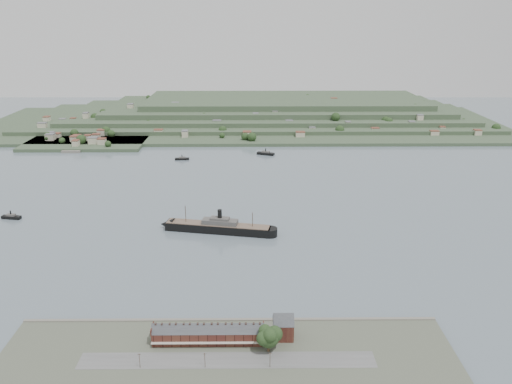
{
  "coord_description": "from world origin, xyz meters",
  "views": [
    {
      "loc": [
        11.91,
        -377.27,
        155.87
      ],
      "look_at": [
        15.41,
        30.0,
        11.03
      ],
      "focal_mm": 35.0,
      "sensor_mm": 36.0,
      "label": 1
    }
  ],
  "objects_px": {
    "steamship": "(215,227)",
    "gabled_building": "(283,326)",
    "terrace_row": "(208,334)",
    "fig_tree": "(269,337)",
    "tugboat": "(11,217)"
  },
  "relations": [
    {
      "from": "terrace_row",
      "to": "gabled_building",
      "type": "distance_m",
      "value": 37.74
    },
    {
      "from": "gabled_building",
      "to": "steamship",
      "type": "height_order",
      "value": "steamship"
    },
    {
      "from": "steamship",
      "to": "fig_tree",
      "type": "bearing_deg",
      "value": -76.11
    },
    {
      "from": "steamship",
      "to": "gabled_building",
      "type": "bearing_deg",
      "value": -72.02
    },
    {
      "from": "tugboat",
      "to": "gabled_building",
      "type": "bearing_deg",
      "value": -37.53
    },
    {
      "from": "gabled_building",
      "to": "steamship",
      "type": "distance_m",
      "value": 141.7
    },
    {
      "from": "terrace_row",
      "to": "steamship",
      "type": "distance_m",
      "value": 138.91
    },
    {
      "from": "tugboat",
      "to": "fig_tree",
      "type": "bearing_deg",
      "value": -40.53
    },
    {
      "from": "tugboat",
      "to": "steamship",
      "type": "bearing_deg",
      "value": -9.25
    },
    {
      "from": "terrace_row",
      "to": "steamship",
      "type": "xyz_separation_m",
      "value": [
        -6.23,
        138.75,
        -2.79
      ]
    },
    {
      "from": "gabled_building",
      "to": "tugboat",
      "type": "relative_size",
      "value": 0.87
    },
    {
      "from": "gabled_building",
      "to": "fig_tree",
      "type": "relative_size",
      "value": 0.99
    },
    {
      "from": "steamship",
      "to": "fig_tree",
      "type": "height_order",
      "value": "steamship"
    },
    {
      "from": "gabled_building",
      "to": "fig_tree",
      "type": "distance_m",
      "value": 14.24
    },
    {
      "from": "terrace_row",
      "to": "steamship",
      "type": "relative_size",
      "value": 0.61
    }
  ]
}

